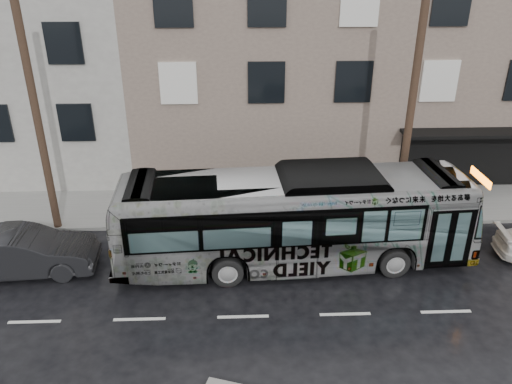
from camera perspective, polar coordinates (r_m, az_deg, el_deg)
The scene contains 8 objects.
ground at distance 17.98m, azimuth -1.61°, elevation -9.01°, with size 120.00×120.00×0.00m, color black.
sidewalk at distance 22.17m, azimuth -1.77°, elevation -1.69°, with size 90.00×3.60×0.15m, color gray.
building_taupe at distance 28.40m, azimuth 8.45°, elevation 15.65°, with size 20.00×12.00×11.00m, color gray.
utility_pole_front at distance 20.07m, azimuth 17.20°, elevation 8.32°, with size 0.30×0.30×9.00m, color #3F2C1F.
utility_pole_rear at distance 20.37m, azimuth -23.70°, elevation 7.55°, with size 0.30×0.30×9.00m, color #3F2C1F.
sign_post at distance 21.57m, azimuth 18.85°, elevation -0.17°, with size 0.06×0.06×2.40m, color slate.
bus at distance 17.68m, azimuth 4.38°, elevation -3.04°, with size 2.96×12.63×3.52m, color #B2B2B2.
dark_sedan at distance 19.26m, azimuth -25.06°, elevation -6.27°, with size 1.73×4.96×1.63m, color black.
Camera 1 is at (-0.06, -14.85, 10.13)m, focal length 35.00 mm.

